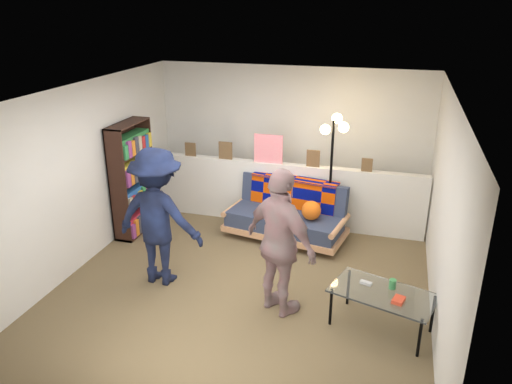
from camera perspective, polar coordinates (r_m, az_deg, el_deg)
ground at (r=6.56m, az=-0.98°, el=-9.81°), size 5.00×5.00×0.00m
room_shell at (r=6.30m, az=0.18°, el=5.49°), size 4.60×5.05×2.45m
half_wall_ledge at (r=7.90m, az=2.82°, el=-0.17°), size 4.45×0.15×1.00m
ledge_decor at (r=7.71m, az=1.23°, el=4.63°), size 2.97×0.02×0.45m
futon_sofa at (r=7.48m, az=3.66°, el=-2.67°), size 1.88×1.12×0.76m
bookshelf at (r=7.74m, az=-13.93°, el=1.09°), size 0.29×0.86×1.71m
coffee_table at (r=5.62m, az=14.37°, el=-11.33°), size 1.21×0.89×0.56m
floor_lamp at (r=7.31m, az=8.81°, el=4.59°), size 0.42×0.33×1.86m
person_left at (r=6.25m, az=-11.11°, el=-2.83°), size 1.17×0.72×1.76m
person_right at (r=5.53m, az=2.84°, el=-5.91°), size 1.08×0.90×1.73m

